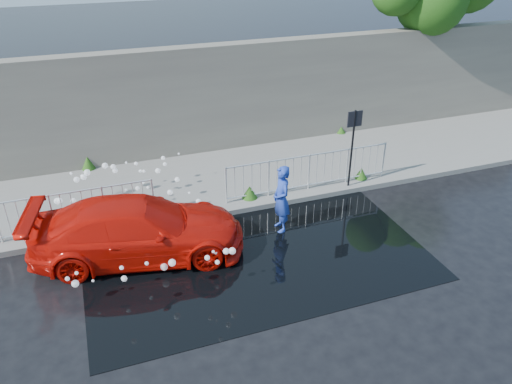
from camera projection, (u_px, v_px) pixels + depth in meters
ground at (249, 283)px, 11.11m from camera, size 90.00×90.00×0.00m
pavement at (195, 182)px, 15.20m from camera, size 30.00×4.00×0.15m
curb at (213, 214)px, 13.55m from camera, size 30.00×0.25×0.16m
retaining_wall at (176, 103)px, 16.14m from camera, size 30.00×0.60×3.50m
puddle at (255, 253)px, 12.08m from camera, size 8.00×5.00×0.01m
sign_post at (353, 137)px, 14.08m from camera, size 0.45×0.06×2.50m
railing_left at (52, 213)px, 12.33m from camera, size 5.05×0.05×1.10m
railing_right at (309, 171)px, 14.41m from camera, size 5.05×0.05×1.10m
weeds at (181, 185)px, 14.50m from camera, size 12.17×3.93×0.42m
water_spray at (131, 205)px, 12.71m from camera, size 3.71×5.64×1.07m
red_car at (138, 229)px, 11.71m from camera, size 5.23×2.90×1.43m
person at (281, 199)px, 12.61m from camera, size 0.45×0.67×1.80m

